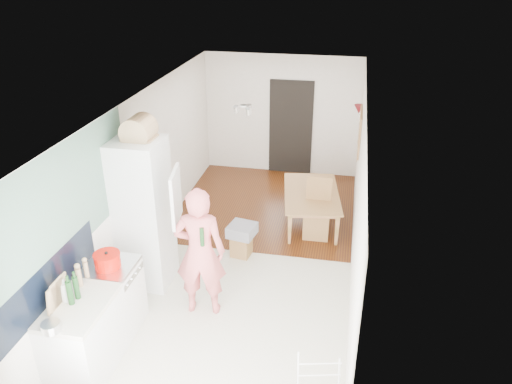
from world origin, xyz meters
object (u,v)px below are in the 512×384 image
(person, at_px, (199,241))
(dining_table, at_px, (312,210))
(dining_chair, at_px, (317,210))
(stool, at_px, (241,245))

(person, relative_size, dining_table, 1.50)
(dining_chair, bearing_deg, dining_table, 102.93)
(person, xyz_separation_m, dining_chair, (1.31, 2.20, -0.56))
(person, bearing_deg, dining_table, -122.23)
(dining_table, xyz_separation_m, stool, (-0.99, -1.25, -0.06))
(person, distance_m, dining_table, 3.02)
(dining_chair, relative_size, stool, 2.67)
(person, height_order, dining_chair, person)
(dining_table, bearing_deg, person, 146.90)
(person, xyz_separation_m, stool, (0.21, 1.39, -0.87))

